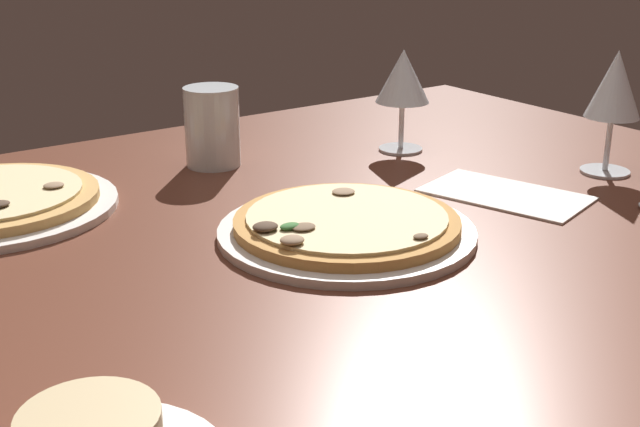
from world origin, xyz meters
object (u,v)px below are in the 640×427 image
(wine_glass_far, at_px, (403,79))
(wine_glass_near, at_px, (615,89))
(pizza_main, at_px, (346,226))
(paper_menu, at_px, (505,194))
(water_glass, at_px, (213,132))

(wine_glass_far, xyz_separation_m, wine_glass_near, (-0.16, 0.26, 0.01))
(pizza_main, height_order, wine_glass_near, wine_glass_near)
(pizza_main, relative_size, wine_glass_far, 1.90)
(wine_glass_far, distance_m, paper_menu, 0.27)
(wine_glass_near, bearing_deg, pizza_main, -2.01)
(wine_glass_far, distance_m, wine_glass_near, 0.30)
(pizza_main, xyz_separation_m, paper_menu, (-0.26, 0.00, -0.01))
(wine_glass_far, relative_size, paper_menu, 0.76)
(pizza_main, relative_size, paper_menu, 1.44)
(wine_glass_far, bearing_deg, paper_menu, 83.10)
(pizza_main, bearing_deg, paper_menu, 179.01)
(paper_menu, bearing_deg, wine_glass_near, 159.71)
(wine_glass_near, relative_size, paper_menu, 0.84)
(water_glass, bearing_deg, pizza_main, 87.90)
(pizza_main, distance_m, paper_menu, 0.26)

